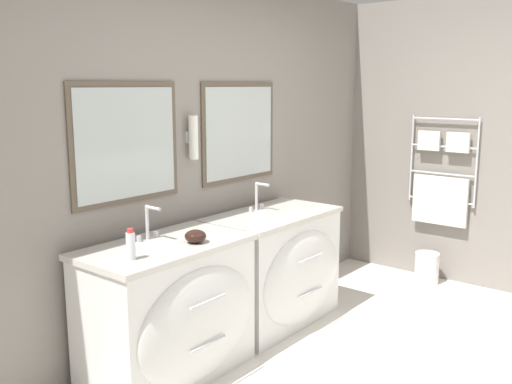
# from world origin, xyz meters

# --- Properties ---
(wall_back) EXTENTS (5.92, 0.15, 2.60)m
(wall_back) POSITION_xyz_m (-0.01, 1.81, 1.30)
(wall_back) COLOR gray
(wall_back) RESTS_ON ground_plane
(wall_right) EXTENTS (0.13, 3.67, 2.60)m
(wall_right) POSITION_xyz_m (2.19, 0.80, 1.29)
(wall_right) COLOR gray
(wall_right) RESTS_ON ground_plane
(vanity_left) EXTENTS (1.08, 0.67, 0.87)m
(vanity_left) POSITION_xyz_m (-0.74, 1.40, 0.44)
(vanity_left) COLOR white
(vanity_left) RESTS_ON ground_plane
(vanity_right) EXTENTS (1.08, 0.67, 0.87)m
(vanity_right) POSITION_xyz_m (0.35, 1.40, 0.44)
(vanity_right) COLOR white
(vanity_right) RESTS_ON ground_plane
(faucet_left) EXTENTS (0.17, 0.14, 0.22)m
(faucet_left) POSITION_xyz_m (-0.74, 1.58, 0.97)
(faucet_left) COLOR silver
(faucet_left) RESTS_ON vanity_left
(faucet_right) EXTENTS (0.17, 0.14, 0.22)m
(faucet_right) POSITION_xyz_m (0.35, 1.58, 0.97)
(faucet_right) COLOR silver
(faucet_right) RESTS_ON vanity_right
(toiletry_bottle) EXTENTS (0.05, 0.05, 0.18)m
(toiletry_bottle) POSITION_xyz_m (-1.08, 1.34, 0.95)
(toiletry_bottle) COLOR silver
(toiletry_bottle) RESTS_ON vanity_left
(amenity_bowl) EXTENTS (0.13, 0.13, 0.08)m
(amenity_bowl) POSITION_xyz_m (-0.60, 1.31, 0.91)
(amenity_bowl) COLOR black
(amenity_bowl) RESTS_ON vanity_left
(waste_bin) EXTENTS (0.22, 0.22, 0.29)m
(waste_bin) POSITION_xyz_m (1.94, 0.84, 0.15)
(waste_bin) COLOR silver
(waste_bin) RESTS_ON ground_plane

